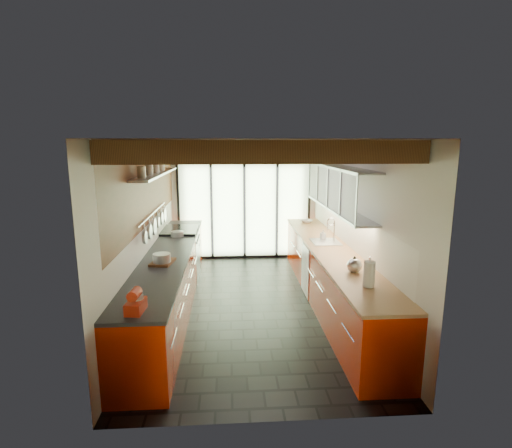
# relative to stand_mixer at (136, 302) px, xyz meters

# --- Properties ---
(ground) EXTENTS (5.50, 5.50, 0.00)m
(ground) POSITION_rel_stand_mixer_xyz_m (1.27, 2.24, -1.02)
(ground) COLOR black
(ground) RESTS_ON ground
(room_shell) EXTENTS (5.50, 5.50, 5.50)m
(room_shell) POSITION_rel_stand_mixer_xyz_m (1.27, 2.24, 0.64)
(room_shell) COLOR silver
(room_shell) RESTS_ON ground
(ceiling_beams) EXTENTS (3.14, 5.06, 4.90)m
(ceiling_beams) POSITION_rel_stand_mixer_xyz_m (1.27, 2.62, 1.44)
(ceiling_beams) COLOR #593316
(ceiling_beams) RESTS_ON ground
(glass_door) EXTENTS (2.95, 0.10, 2.90)m
(glass_door) POSITION_rel_stand_mixer_xyz_m (1.27, 4.94, 0.64)
(glass_door) COLOR #C6EAAD
(glass_door) RESTS_ON ground
(left_counter) EXTENTS (0.68, 5.00, 0.92)m
(left_counter) POSITION_rel_stand_mixer_xyz_m (-0.01, 2.24, -0.56)
(left_counter) COLOR #B91E00
(left_counter) RESTS_ON ground
(range_stove) EXTENTS (0.66, 0.90, 0.97)m
(range_stove) POSITION_rel_stand_mixer_xyz_m (-0.01, 3.69, -0.55)
(range_stove) COLOR silver
(range_stove) RESTS_ON ground
(right_counter) EXTENTS (0.68, 5.00, 0.92)m
(right_counter) POSITION_rel_stand_mixer_xyz_m (2.54, 2.24, -0.56)
(right_counter) COLOR #B91E00
(right_counter) RESTS_ON ground
(sink_assembly) EXTENTS (0.45, 0.52, 0.43)m
(sink_assembly) POSITION_rel_stand_mixer_xyz_m (2.56, 2.64, -0.06)
(sink_assembly) COLOR silver
(sink_assembly) RESTS_ON right_counter
(upper_cabinets_right) EXTENTS (0.34, 3.00, 3.00)m
(upper_cabinets_right) POSITION_rel_stand_mixer_xyz_m (2.70, 2.54, 0.83)
(upper_cabinets_right) COLOR silver
(upper_cabinets_right) RESTS_ON ground
(left_wall_fixtures) EXTENTS (0.28, 2.60, 0.96)m
(left_wall_fixtures) POSITION_rel_stand_mixer_xyz_m (-0.20, 2.50, 0.78)
(left_wall_fixtures) COLOR silver
(left_wall_fixtures) RESTS_ON ground
(stand_mixer) EXTENTS (0.18, 0.28, 0.25)m
(stand_mixer) POSITION_rel_stand_mixer_xyz_m (0.00, 0.00, 0.00)
(stand_mixer) COLOR #B4240E
(stand_mixer) RESTS_ON left_counter
(pot_large) EXTENTS (0.28, 0.28, 0.15)m
(pot_large) POSITION_rel_stand_mixer_xyz_m (0.00, 1.56, -0.02)
(pot_large) COLOR silver
(pot_large) RESTS_ON left_counter
(pot_small) EXTENTS (0.25, 0.25, 0.09)m
(pot_small) POSITION_rel_stand_mixer_xyz_m (0.00, 3.26, -0.05)
(pot_small) COLOR silver
(pot_small) RESTS_ON left_counter
(cutting_board) EXTENTS (0.33, 0.43, 0.03)m
(cutting_board) POSITION_rel_stand_mixer_xyz_m (0.00, 1.62, -0.08)
(cutting_board) COLOR brown
(cutting_board) RESTS_ON left_counter
(kettle) EXTENTS (0.23, 0.26, 0.23)m
(kettle) POSITION_rel_stand_mixer_xyz_m (2.54, 1.06, 0.00)
(kettle) COLOR silver
(kettle) RESTS_ON right_counter
(paper_towel) EXTENTS (0.17, 0.17, 0.36)m
(paper_towel) POSITION_rel_stand_mixer_xyz_m (2.54, 0.52, 0.05)
(paper_towel) COLOR white
(paper_towel) RESTS_ON right_counter
(soap_bottle) EXTENTS (0.09, 0.09, 0.18)m
(soap_bottle) POSITION_rel_stand_mixer_xyz_m (2.54, 2.81, -0.01)
(soap_bottle) COLOR silver
(soap_bottle) RESTS_ON right_counter
(bowl) EXTENTS (0.31, 0.31, 0.06)m
(bowl) POSITION_rel_stand_mixer_xyz_m (2.54, 4.32, -0.07)
(bowl) COLOR silver
(bowl) RESTS_ON right_counter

